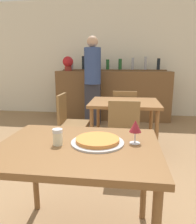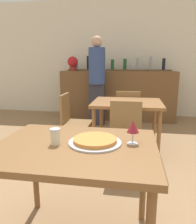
# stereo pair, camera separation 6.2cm
# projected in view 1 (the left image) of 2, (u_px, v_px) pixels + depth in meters

# --- Properties ---
(wall_back) EXTENTS (8.00, 0.05, 2.80)m
(wall_back) POSITION_uv_depth(u_px,v_px,m) (115.00, 59.00, 5.42)
(wall_back) COLOR silver
(wall_back) RESTS_ON ground_plane
(dining_table_near) EXTENTS (1.07, 0.82, 0.78)m
(dining_table_near) POSITION_uv_depth(u_px,v_px,m) (78.00, 157.00, 1.45)
(dining_table_near) COLOR brown
(dining_table_near) RESTS_ON ground_plane
(dining_table_far) EXTENTS (0.95, 0.78, 0.78)m
(dining_table_far) POSITION_uv_depth(u_px,v_px,m) (124.00, 108.00, 3.07)
(dining_table_far) COLOR brown
(dining_table_far) RESTS_ON ground_plane
(bar_counter) EXTENTS (2.60, 0.56, 1.12)m
(bar_counter) POSITION_uv_depth(u_px,v_px,m) (113.00, 95.00, 5.12)
(bar_counter) COLOR brown
(bar_counter) RESTS_ON ground_plane
(bar_back_shelf) EXTENTS (2.39, 0.24, 0.34)m
(bar_back_shelf) POSITION_uv_depth(u_px,v_px,m) (113.00, 68.00, 5.12)
(bar_back_shelf) COLOR brown
(bar_back_shelf) RESTS_ON bar_counter
(chair_far_side_front) EXTENTS (0.40, 0.40, 0.86)m
(chair_far_side_front) POSITION_uv_depth(u_px,v_px,m) (123.00, 133.00, 2.57)
(chair_far_side_front) COLOR olive
(chair_far_side_front) RESTS_ON ground_plane
(chair_far_side_back) EXTENTS (0.40, 0.40, 0.86)m
(chair_far_side_back) POSITION_uv_depth(u_px,v_px,m) (124.00, 112.00, 3.65)
(chair_far_side_back) COLOR olive
(chair_far_side_back) RESTS_ON ground_plane
(chair_far_side_left) EXTENTS (0.40, 0.40, 0.86)m
(chair_far_side_left) POSITION_uv_depth(u_px,v_px,m) (69.00, 119.00, 3.21)
(chair_far_side_left) COLOR olive
(chair_far_side_left) RESTS_ON ground_plane
(pizza_tray) EXTENTS (0.35, 0.35, 0.04)m
(pizza_tray) POSITION_uv_depth(u_px,v_px,m) (98.00, 141.00, 1.46)
(pizza_tray) COLOR #B7B7BC
(pizza_tray) RESTS_ON dining_table_near
(cheese_shaker) EXTENTS (0.07, 0.07, 0.11)m
(cheese_shaker) POSITION_uv_depth(u_px,v_px,m) (58.00, 137.00, 1.42)
(cheese_shaker) COLOR beige
(cheese_shaker) RESTS_ON dining_table_near
(person_standing) EXTENTS (0.34, 0.34, 1.83)m
(person_standing) POSITION_uv_depth(u_px,v_px,m) (93.00, 78.00, 4.51)
(person_standing) COLOR #2D2D38
(person_standing) RESTS_ON ground_plane
(wine_glass) EXTENTS (0.08, 0.08, 0.16)m
(wine_glass) POSITION_uv_depth(u_px,v_px,m) (135.00, 127.00, 1.44)
(wine_glass) COLOR silver
(wine_glass) RESTS_ON dining_table_near
(potted_plant) EXTENTS (0.24, 0.24, 0.33)m
(potted_plant) POSITION_uv_depth(u_px,v_px,m) (68.00, 63.00, 5.04)
(potted_plant) COLOR maroon
(potted_plant) RESTS_ON bar_counter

